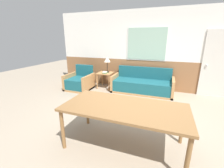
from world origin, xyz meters
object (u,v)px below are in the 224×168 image
(couch, at_px, (142,85))
(side_table, at_px, (105,75))
(armchair, at_px, (80,82))
(dining_table, at_px, (124,110))
(table_lamp, at_px, (107,60))

(couch, relative_size, side_table, 3.49)
(couch, xyz_separation_m, armchair, (-2.17, -0.42, -0.00))
(couch, bearing_deg, dining_table, -86.76)
(armchair, bearing_deg, dining_table, -57.12)
(armchair, distance_m, side_table, 0.96)
(armchair, height_order, side_table, armchair)
(armchair, bearing_deg, side_table, 17.21)
(armchair, distance_m, dining_table, 3.34)
(armchair, bearing_deg, couch, -0.84)
(armchair, xyz_separation_m, side_table, (0.81, 0.45, 0.23))
(table_lamp, xyz_separation_m, dining_table, (1.47, -2.90, -0.35))
(couch, height_order, armchair, armchair)
(side_table, xyz_separation_m, dining_table, (1.51, -2.80, 0.20))
(side_table, xyz_separation_m, table_lamp, (0.04, 0.09, 0.55))
(armchair, xyz_separation_m, table_lamp, (0.85, 0.54, 0.77))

